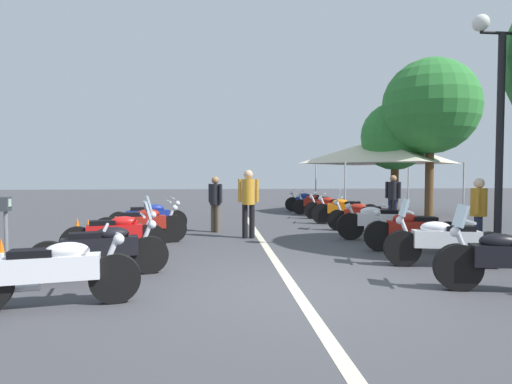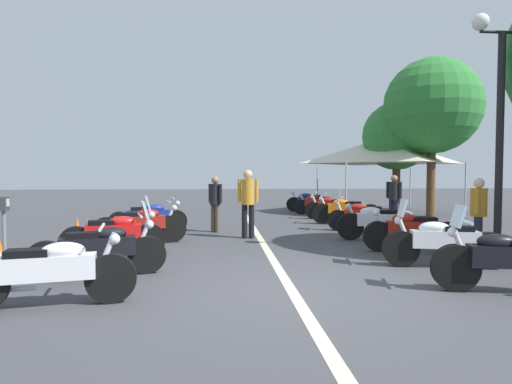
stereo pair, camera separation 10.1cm
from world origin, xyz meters
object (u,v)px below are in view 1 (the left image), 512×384
motorcycle_left_row_4 (149,217)px  traffic_cone_2 (1,258)px  motorcycle_right_row_4 (363,215)px  event_tent (382,151)px  traffic_cone_1 (88,232)px  motorcycle_right_row_0 (510,258)px  parking_meter (6,222)px  motorcycle_right_row_8 (308,201)px  roadside_tree_1 (431,107)px  motorcycle_right_row_6 (331,207)px  traffic_cone_0 (77,231)px  motorcycle_left_row_3 (141,224)px  motorcycle_right_row_1 (444,241)px  bystander_2 (479,210)px  motorcycle_right_row_7 (316,204)px  bystander_4 (393,196)px  motorcycle_left_row_2 (116,234)px  street_lamp_twin_globe (501,92)px  motorcycle_left_row_0 (54,271)px  bystander_0 (248,198)px  bystander_1 (215,200)px  roadside_tree_2 (395,137)px  motorcycle_left_row_1 (103,248)px  motorcycle_right_row_2 (413,230)px

motorcycle_left_row_4 → traffic_cone_2: (-4.74, 1.59, -0.16)m
motorcycle_right_row_4 → event_tent: event_tent is taller
traffic_cone_1 → motorcycle_right_row_0: bearing=-123.1°
motorcycle_left_row_4 → parking_meter: size_ratio=1.65×
motorcycle_right_row_8 → parking_meter: (-11.17, 7.25, 0.44)m
roadside_tree_1 → motorcycle_right_row_6: bearing=98.8°
traffic_cone_0 → roadside_tree_1: size_ratio=0.10×
motorcycle_left_row_3 → motorcycle_right_row_8: (8.00, -5.74, -0.01)m
motorcycle_right_row_1 → bystander_2: size_ratio=1.35×
motorcycle_right_row_7 → bystander_4: 3.88m
motorcycle_left_row_2 → traffic_cone_1: motorcycle_left_row_2 is taller
street_lamp_twin_globe → event_tent: 9.95m
roadside_tree_1 → event_tent: 2.84m
motorcycle_left_row_0 → bystander_0: bystander_0 is taller
traffic_cone_2 → motorcycle_left_row_3: bearing=-30.5°
bystander_1 → traffic_cone_2: bearing=11.1°
motorcycle_right_row_0 → roadside_tree_2: bearing=-93.8°
motorcycle_right_row_4 → roadside_tree_1: (3.86, -4.01, 3.77)m
bystander_4 → motorcycle_right_row_0: bearing=35.7°
motorcycle_left_row_4 → motorcycle_right_row_0: motorcycle_right_row_0 is taller
traffic_cone_1 → roadside_tree_2: roadside_tree_2 is taller
bystander_0 → roadside_tree_2: size_ratio=0.38×
motorcycle_right_row_6 → event_tent: 4.58m
motorcycle_left_row_4 → traffic_cone_1: bearing=-136.8°
motorcycle_left_row_1 → motorcycle_right_row_4: bearing=23.5°
motorcycle_right_row_8 → roadside_tree_2: (-1.23, -3.40, 2.74)m
event_tent → motorcycle_right_row_1: bearing=163.6°
traffic_cone_2 → bystander_4: (6.01, -9.19, 0.65)m
roadside_tree_2 → event_tent: size_ratio=0.89×
bystander_4 → event_tent: (4.47, -1.40, 1.71)m
motorcycle_left_row_0 → motorcycle_right_row_7: (11.26, -5.99, -0.01)m
motorcycle_right_row_1 → motorcycle_right_row_6: motorcycle_right_row_1 is taller
motorcycle_right_row_6 → bystander_0: size_ratio=1.13×
motorcycle_right_row_7 → parking_meter: bearing=74.3°
motorcycle_left_row_2 → roadside_tree_2: 12.82m
motorcycle_right_row_7 → motorcycle_right_row_8: size_ratio=0.95×
motorcycle_left_row_2 → motorcycle_right_row_1: (-1.44, -5.98, 0.00)m
bystander_1 → motorcycle_right_row_2: bearing=97.6°
motorcycle_left_row_3 → bystander_0: (0.65, -2.57, 0.57)m
motorcycle_right_row_7 → parking_meter: parking_meter is taller
motorcycle_right_row_1 → bystander_0: 4.89m
motorcycle_right_row_2 → street_lamp_twin_globe: size_ratio=0.44×
motorcycle_left_row_0 → motorcycle_right_row_8: size_ratio=1.05×
traffic_cone_0 → motorcycle_right_row_6: bearing=-58.5°
motorcycle_left_row_0 → bystander_4: size_ratio=1.30×
motorcycle_left_row_3 → motorcycle_right_row_4: motorcycle_right_row_4 is taller
traffic_cone_1 → event_tent: event_tent is taller
motorcycle_right_row_8 → bystander_1: bearing=72.8°
bystander_2 → motorcycle_left_row_2: bearing=38.6°
motorcycle_left_row_4 → motorcycle_right_row_6: 6.76m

